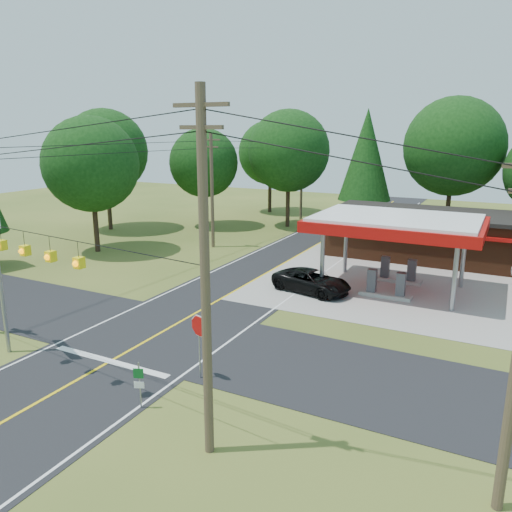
% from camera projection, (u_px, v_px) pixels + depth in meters
% --- Properties ---
extents(ground, '(120.00, 120.00, 0.00)m').
position_uv_depth(ground, '(160.00, 334.00, 25.74)').
color(ground, '#43561E').
rests_on(ground, ground).
extents(main_highway, '(8.00, 120.00, 0.02)m').
position_uv_depth(main_highway, '(160.00, 334.00, 25.74)').
color(main_highway, black).
rests_on(main_highway, ground).
extents(cross_road, '(70.00, 7.00, 0.02)m').
position_uv_depth(cross_road, '(160.00, 333.00, 25.74)').
color(cross_road, black).
rests_on(cross_road, ground).
extents(lane_center_yellow, '(0.15, 110.00, 0.00)m').
position_uv_depth(lane_center_yellow, '(160.00, 333.00, 25.74)').
color(lane_center_yellow, yellow).
rests_on(lane_center_yellow, main_highway).
extents(gas_canopy, '(10.60, 7.40, 4.88)m').
position_uv_depth(gas_canopy, '(396.00, 226.00, 31.90)').
color(gas_canopy, gray).
rests_on(gas_canopy, ground).
extents(convenience_store, '(16.40, 7.55, 3.80)m').
position_uv_depth(convenience_store, '(433.00, 235.00, 40.63)').
color(convenience_store, '#4D2816').
rests_on(convenience_store, ground).
extents(utility_pole_near_right, '(1.80, 0.30, 11.50)m').
position_uv_depth(utility_pole_near_right, '(205.00, 277.00, 14.92)').
color(utility_pole_near_right, '#473828').
rests_on(utility_pole_near_right, ground).
extents(utility_pole_far_left, '(1.80, 0.30, 10.00)m').
position_uv_depth(utility_pole_far_left, '(212.00, 189.00, 43.52)').
color(utility_pole_far_left, '#473828').
rests_on(utility_pole_far_left, ground).
extents(utility_pole_north, '(0.30, 0.30, 9.50)m').
position_uv_depth(utility_pole_north, '(302.00, 178.00, 57.61)').
color(utility_pole_north, '#473828').
rests_on(utility_pole_north, ground).
extents(overhead_beacons, '(17.04, 2.04, 1.03)m').
position_uv_depth(overhead_beacons, '(36.00, 236.00, 19.49)').
color(overhead_beacons, black).
rests_on(overhead_beacons, ground).
extents(treeline_backdrop, '(70.27, 51.59, 13.30)m').
position_uv_depth(treeline_backdrop, '(332.00, 161.00, 44.22)').
color(treeline_backdrop, '#332316').
rests_on(treeline_backdrop, ground).
extents(suv_car, '(6.19, 6.19, 1.45)m').
position_uv_depth(suv_car, '(312.00, 281.00, 32.18)').
color(suv_car, black).
rests_on(suv_car, ground).
extents(octagonal_stop_sign, '(0.94, 0.33, 2.86)m').
position_uv_depth(octagonal_stop_sign, '(199.00, 331.00, 20.62)').
color(octagonal_stop_sign, gray).
rests_on(octagonal_stop_sign, ground).
extents(route_sign_post, '(0.37, 0.17, 1.89)m').
position_uv_depth(route_sign_post, '(139.00, 382.00, 18.60)').
color(route_sign_post, gray).
rests_on(route_sign_post, ground).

